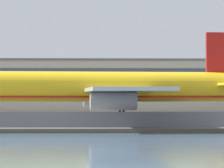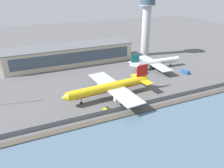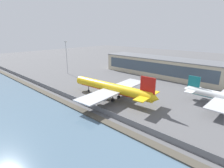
% 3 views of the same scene
% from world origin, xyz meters
% --- Properties ---
extents(ground_plane, '(500.00, 500.00, 0.00)m').
position_xyz_m(ground_plane, '(0.00, 0.00, 0.00)').
color(ground_plane, '#565659').
extents(shoreline_seawall, '(320.00, 3.00, 0.50)m').
position_xyz_m(shoreline_seawall, '(0.00, -20.50, 0.25)').
color(shoreline_seawall, '#474238').
rests_on(shoreline_seawall, ground).
extents(perimeter_fence, '(280.00, 0.10, 2.26)m').
position_xyz_m(perimeter_fence, '(0.00, -16.00, 1.13)').
color(perimeter_fence, slate).
rests_on(perimeter_fence, ground).
extents(cargo_jet_yellow, '(51.01, 44.10, 14.35)m').
position_xyz_m(cargo_jet_yellow, '(0.02, -1.33, 5.48)').
color(cargo_jet_yellow, yellow).
rests_on(cargo_jet_yellow, ground).
extents(baggage_tug, '(3.55, 3.12, 1.80)m').
position_xyz_m(baggage_tug, '(-7.63, -12.98, 0.81)').
color(baggage_tug, yellow).
rests_on(baggage_tug, ground).
extents(terminal_building, '(91.15, 21.55, 13.58)m').
position_xyz_m(terminal_building, '(-5.94, 59.53, 6.80)').
color(terminal_building, '#BCB299').
rests_on(terminal_building, ground).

